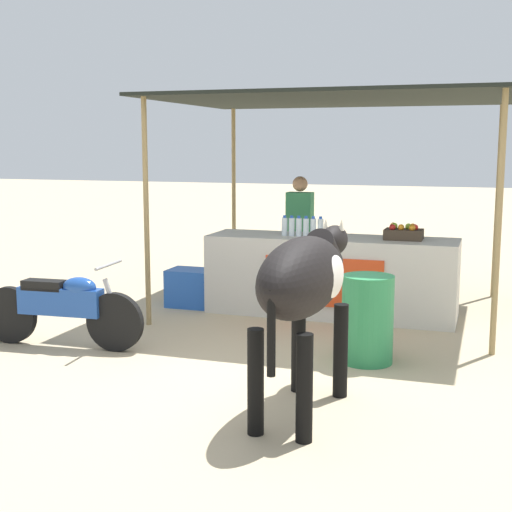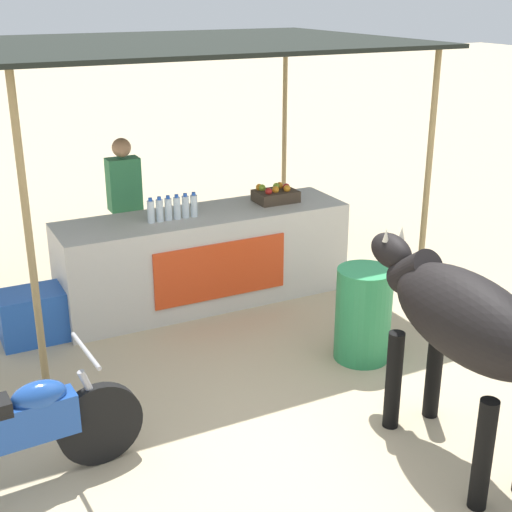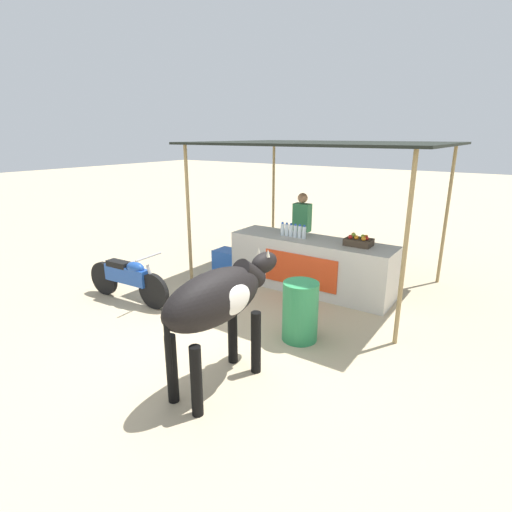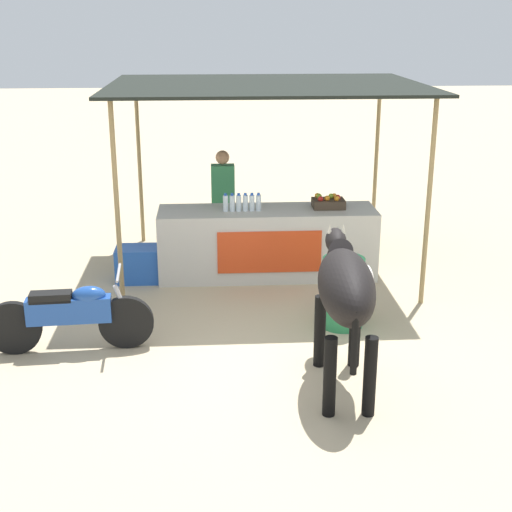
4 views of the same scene
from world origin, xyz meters
The scene contains 10 objects.
ground_plane centered at (0.00, 0.00, 0.00)m, with size 60.00×60.00×0.00m, color tan.
stall_counter centered at (0.00, 2.20, 0.48)m, with size 3.00×0.82×0.96m.
stall_awning centered at (0.00, 2.50, 2.52)m, with size 4.20×3.20×2.63m.
water_bottle_row centered at (-0.35, 2.15, 1.07)m, with size 0.52×0.07×0.25m.
fruit_crate centered at (0.85, 2.25, 1.03)m, with size 0.44×0.32×0.18m.
vendor_behind_counter centered at (-0.59, 2.95, 0.85)m, with size 0.34×0.22×1.65m.
cooler_box centered at (-1.79, 2.10, 0.24)m, with size 0.60×0.44×0.48m, color blue.
water_barrel centered at (0.75, 0.42, 0.42)m, with size 0.49×0.49×0.84m, color #2D8C51.
cow centered at (0.50, -1.00, 1.03)m, with size 0.60×1.83×1.44m.
motorcycle_parked centered at (-2.30, -0.04, 0.43)m, with size 1.80×0.55×0.90m.
Camera 1 is at (1.82, -6.17, 2.07)m, focal length 50.00 mm.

